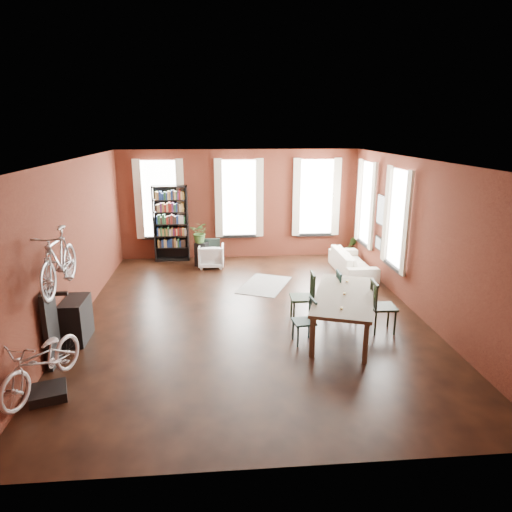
{
  "coord_description": "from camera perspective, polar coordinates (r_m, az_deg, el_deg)",
  "views": [
    {
      "loc": [
        -0.65,
        -8.89,
        3.82
      ],
      "look_at": [
        0.17,
        0.6,
        1.11
      ],
      "focal_mm": 32.0,
      "sensor_mm": 36.0,
      "label": 1
    }
  ],
  "objects": [
    {
      "name": "dining_chair_c",
      "position": [
        9.11,
        15.59,
        -6.11
      ],
      "size": [
        0.48,
        0.48,
        1.0
      ],
      "primitive_type": "cube",
      "rotation": [
        0.0,
        0.0,
        1.54
      ],
      "color": "black",
      "rests_on": "ground"
    },
    {
      "name": "bike_trainer",
      "position": [
        7.59,
        -24.52,
        -15.31
      ],
      "size": [
        0.63,
        0.63,
        0.15
      ],
      "primitive_type": "cube",
      "rotation": [
        0.0,
        0.0,
        0.32
      ],
      "color": "black",
      "rests_on": "ground"
    },
    {
      "name": "dining_chair_a",
      "position": [
        8.4,
        6.01,
        -8.14
      ],
      "size": [
        0.43,
        0.43,
        0.83
      ],
      "primitive_type": "cube",
      "rotation": [
        0.0,
        0.0,
        -1.44
      ],
      "color": "#173330",
      "rests_on": "ground"
    },
    {
      "name": "dining_table",
      "position": [
        8.87,
        10.87,
        -7.14
      ],
      "size": [
        1.76,
        2.53,
        0.79
      ],
      "primitive_type": "cube",
      "rotation": [
        0.0,
        0.0,
        -0.34
      ],
      "color": "#4B3F2D",
      "rests_on": "ground"
    },
    {
      "name": "bicycle_hung",
      "position": [
        7.7,
        -23.74,
        1.85
      ],
      "size": [
        0.47,
        1.0,
        1.66
      ],
      "primitive_type": "imported",
      "color": "#A5A8AD",
      "rests_on": "bike_wall_rack"
    },
    {
      "name": "console_table",
      "position": [
        9.07,
        -21.55,
        -7.45
      ],
      "size": [
        0.4,
        0.8,
        0.8
      ],
      "primitive_type": "cube",
      "color": "black",
      "rests_on": "ground"
    },
    {
      "name": "room",
      "position": [
        9.69,
        0.48,
        5.86
      ],
      "size": [
        9.0,
        9.04,
        3.22
      ],
      "color": "black",
      "rests_on": "ground"
    },
    {
      "name": "striped_rug",
      "position": [
        11.43,
        1.07,
        -3.63
      ],
      "size": [
        1.57,
        1.87,
        0.01
      ],
      "primitive_type": "cube",
      "rotation": [
        0.0,
        0.0,
        -0.42
      ],
      "color": "black",
      "rests_on": "ground"
    },
    {
      "name": "dining_chair_d",
      "position": [
        9.68,
        11.31,
        -4.65
      ],
      "size": [
        0.46,
        0.46,
        0.96
      ],
      "primitive_type": "cube",
      "rotation": [
        0.0,
        0.0,
        1.52
      ],
      "color": "#1B3D3B",
      "rests_on": "ground"
    },
    {
      "name": "plant_on_stand",
      "position": [
        12.87,
        -6.99,
        2.67
      ],
      "size": [
        0.68,
        0.72,
        0.46
      ],
      "primitive_type": "imported",
      "rotation": [
        0.0,
        0.0,
        -0.29
      ],
      "color": "#335622",
      "rests_on": "plant_stand"
    },
    {
      "name": "bike_wall_rack",
      "position": [
        8.23,
        -24.25,
        -8.26
      ],
      "size": [
        0.16,
        0.6,
        1.3
      ],
      "primitive_type": "cube",
      "color": "black",
      "rests_on": "ground"
    },
    {
      "name": "bookshelf",
      "position": [
        13.53,
        -10.58,
        4.0
      ],
      "size": [
        1.0,
        0.32,
        2.2
      ],
      "primitive_type": "cube",
      "color": "black",
      "rests_on": "ground"
    },
    {
      "name": "white_armchair",
      "position": [
        12.85,
        -5.62,
        0.15
      ],
      "size": [
        0.71,
        0.67,
        0.71
      ],
      "primitive_type": "imported",
      "rotation": [
        0.0,
        0.0,
        3.11
      ],
      "color": "white",
      "rests_on": "ground"
    },
    {
      "name": "plant_by_sofa",
      "position": [
        14.11,
        11.8,
        0.43
      ],
      "size": [
        0.51,
        0.72,
        0.29
      ],
      "primitive_type": "imported",
      "rotation": [
        0.0,
        0.0,
        -0.24
      ],
      "color": "#2F5923",
      "rests_on": "ground"
    },
    {
      "name": "plant_small",
      "position": [
        10.73,
        14.46,
        -5.11
      ],
      "size": [
        0.38,
        0.44,
        0.14
      ],
      "primitive_type": "imported",
      "rotation": [
        0.0,
        0.0,
        0.53
      ],
      "color": "#315A24",
      "rests_on": "ground"
    },
    {
      "name": "plant_stand",
      "position": [
        13.04,
        -6.76,
        0.27
      ],
      "size": [
        0.43,
        0.43,
        0.68
      ],
      "primitive_type": "cube",
      "rotation": [
        0.0,
        0.0,
        -0.35
      ],
      "color": "black",
      "rests_on": "ground"
    },
    {
      "name": "dining_chair_b",
      "position": [
        9.26,
        5.81,
        -5.18
      ],
      "size": [
        0.48,
        0.48,
        1.02
      ],
      "primitive_type": "cube",
      "rotation": [
        0.0,
        0.0,
        -1.6
      ],
      "color": "#1C2F1B",
      "rests_on": "ground"
    },
    {
      "name": "bicycle_floor",
      "position": [
        7.19,
        -25.5,
        -8.94
      ],
      "size": [
        0.84,
        1.03,
        1.7
      ],
      "primitive_type": "imported",
      "rotation": [
        0.0,
        0.0,
        -0.32
      ],
      "color": "#BEB1AF",
      "rests_on": "bike_trainer"
    },
    {
      "name": "cream_sofa",
      "position": [
        12.51,
        12.0,
        -0.32
      ],
      "size": [
        0.61,
        2.08,
        0.81
      ],
      "primitive_type": "imported",
      "rotation": [
        0.0,
        0.0,
        1.57
      ],
      "color": "beige",
      "rests_on": "ground"
    }
  ]
}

